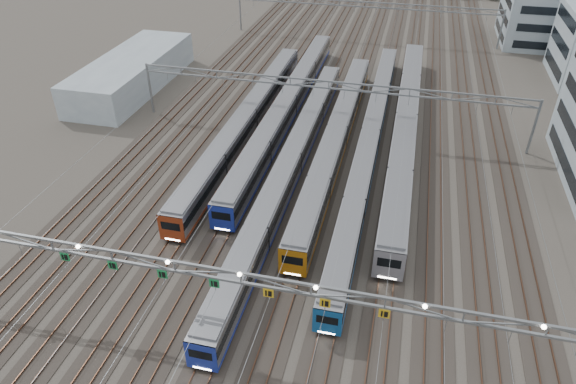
% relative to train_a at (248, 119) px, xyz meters
% --- Properties ---
extents(ground, '(400.00, 400.00, 0.00)m').
position_rel_train_a_xyz_m(ground, '(11.25, -36.88, -2.12)').
color(ground, '#47423A').
rests_on(ground, ground).
extents(track_bed, '(54.00, 260.00, 5.42)m').
position_rel_train_a_xyz_m(track_bed, '(11.25, 63.12, -0.63)').
color(track_bed, '#2D2823').
rests_on(track_bed, ground).
extents(train_a, '(2.88, 53.46, 3.75)m').
position_rel_train_a_xyz_m(train_a, '(0.00, 0.00, 0.00)').
color(train_a, black).
rests_on(train_a, ground).
extents(train_b, '(2.89, 59.83, 3.77)m').
position_rel_train_a_xyz_m(train_b, '(4.50, 6.10, 0.01)').
color(train_b, black).
rests_on(train_b, ground).
extents(train_c, '(2.69, 61.20, 3.50)m').
position_rel_train_a_xyz_m(train_c, '(9.00, -10.46, -0.12)').
color(train_c, black).
rests_on(train_c, ground).
extents(train_d, '(2.84, 53.33, 3.70)m').
position_rel_train_a_xyz_m(train_d, '(13.50, -2.17, -0.02)').
color(train_d, black).
rests_on(train_d, ground).
extents(train_e, '(2.57, 67.62, 3.33)m').
position_rel_train_a_xyz_m(train_e, '(18.00, -1.34, -0.21)').
color(train_e, black).
rests_on(train_e, ground).
extents(train_f, '(3.06, 61.21, 3.99)m').
position_rel_train_a_xyz_m(train_f, '(22.50, 3.38, 0.12)').
color(train_f, black).
rests_on(train_f, ground).
extents(gantry_near, '(56.36, 0.61, 8.08)m').
position_rel_train_a_xyz_m(gantry_near, '(11.20, -37.00, 4.96)').
color(gantry_near, gray).
rests_on(gantry_near, ground).
extents(gantry_mid, '(56.36, 0.36, 8.00)m').
position_rel_train_a_xyz_m(gantry_mid, '(11.25, 3.12, 4.26)').
color(gantry_mid, gray).
rests_on(gantry_mid, ground).
extents(gantry_far, '(56.36, 0.36, 8.00)m').
position_rel_train_a_xyz_m(gantry_far, '(11.25, 48.12, 4.26)').
color(gantry_far, gray).
rests_on(gantry_far, ground).
extents(depot_bldg_north, '(22.00, 18.00, 13.50)m').
position_rel_train_a_xyz_m(depot_bldg_north, '(51.11, 55.11, 4.63)').
color(depot_bldg_north, '#99AAB7').
rests_on(depot_bldg_north, ground).
extents(west_shed, '(10.00, 30.00, 5.33)m').
position_rel_train_a_xyz_m(west_shed, '(-24.56, 11.70, 0.54)').
color(west_shed, '#99AAB7').
rests_on(west_shed, ground).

